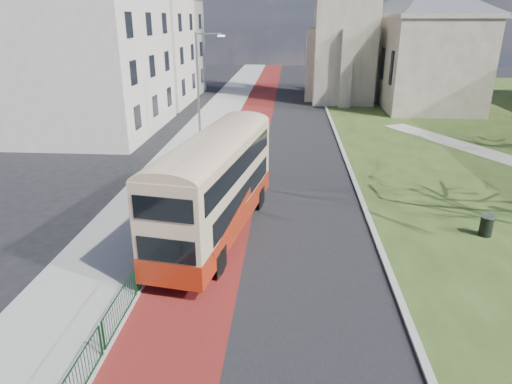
{
  "coord_description": "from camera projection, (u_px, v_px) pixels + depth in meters",
  "views": [
    {
      "loc": [
        2.15,
        -15.28,
        9.07
      ],
      "look_at": [
        0.82,
        3.1,
        2.0
      ],
      "focal_mm": 32.0,
      "sensor_mm": 36.0,
      "label": 1
    }
  ],
  "objects": [
    {
      "name": "pavement_west",
      "position": [
        199.0,
        138.0,
        36.56
      ],
      "size": [
        4.0,
        120.0,
        0.12
      ],
      "primitive_type": "cube",
      "color": "gray",
      "rests_on": "ground"
    },
    {
      "name": "pedestrian_railing",
      "position": [
        177.0,
        212.0,
        21.35
      ],
      "size": [
        0.07,
        24.0,
        1.12
      ],
      "color": "#0C3516",
      "rests_on": "ground"
    },
    {
      "name": "street_block_near",
      "position": [
        90.0,
        51.0,
        36.73
      ],
      "size": [
        10.3,
        14.3,
        13.0
      ],
      "color": "beige",
      "rests_on": "ground"
    },
    {
      "name": "bus_lane",
      "position": [
        246.0,
        139.0,
        36.33
      ],
      "size": [
        3.4,
        120.0,
        0.01
      ],
      "primitive_type": "cube",
      "color": "#591414",
      "rests_on": "ground"
    },
    {
      "name": "streetlamp",
      "position": [
        200.0,
        83.0,
        33.03
      ],
      "size": [
        2.13,
        0.18,
        8.0
      ],
      "color": "gray",
      "rests_on": "pavement_west"
    },
    {
      "name": "kerb_west",
      "position": [
        224.0,
        138.0,
        36.43
      ],
      "size": [
        0.25,
        120.0,
        0.13
      ],
      "primitive_type": "cube",
      "color": "#999993",
      "rests_on": "ground"
    },
    {
      "name": "road_carriageway",
      "position": [
        280.0,
        140.0,
        36.14
      ],
      "size": [
        9.0,
        120.0,
        0.01
      ],
      "primitive_type": "cube",
      "color": "black",
      "rests_on": "ground"
    },
    {
      "name": "ground",
      "position": [
        229.0,
        268.0,
        17.62
      ],
      "size": [
        160.0,
        160.0,
        0.0
      ],
      "primitive_type": "plane",
      "color": "black",
      "rests_on": "ground"
    },
    {
      "name": "litter_bin",
      "position": [
        486.0,
        226.0,
        20.03
      ],
      "size": [
        0.7,
        0.7,
        0.95
      ],
      "rotation": [
        0.0,
        0.0,
        0.2
      ],
      "color": "black",
      "rests_on": "grass_green"
    },
    {
      "name": "bus",
      "position": [
        216.0,
        182.0,
        19.49
      ],
      "size": [
        4.11,
        10.74,
        4.38
      ],
      "rotation": [
        0.0,
        0.0,
        -0.16
      ],
      "color": "maroon",
      "rests_on": "ground"
    },
    {
      "name": "street_block_far",
      "position": [
        149.0,
        49.0,
        51.89
      ],
      "size": [
        10.3,
        16.3,
        11.5
      ],
      "color": "beige",
      "rests_on": "ground"
    },
    {
      "name": "kerb_east",
      "position": [
        336.0,
        134.0,
        37.67
      ],
      "size": [
        0.25,
        80.0,
        0.13
      ],
      "primitive_type": "cube",
      "color": "#999993",
      "rests_on": "ground"
    }
  ]
}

